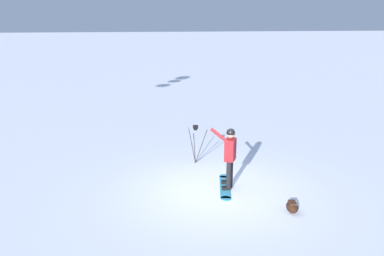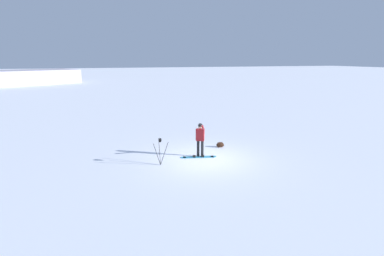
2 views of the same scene
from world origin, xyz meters
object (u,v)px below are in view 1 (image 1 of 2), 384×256
Objects in this scene: camera_tripod at (196,136)px; gear_bag_large at (292,207)px; snowboarder at (230,152)px; snowboard at (225,186)px.

gear_bag_large is at bearing 24.03° from camera_tripod.
snowboarder is at bearing -144.51° from gear_bag_large.
gear_bag_large is at bearing 35.49° from snowboarder.
camera_tripod is at bearing -155.97° from gear_bag_large.
snowboarder is at bearing 33.88° from snowboard.
snowboarder is 1.38× the size of camera_tripod.
snowboarder is 0.99× the size of snowboard.
gear_bag_large is 0.38× the size of camera_tripod.
snowboard is 2.34m from camera_tripod.
camera_tripod is (-2.23, -0.55, -0.16)m from snowboarder.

